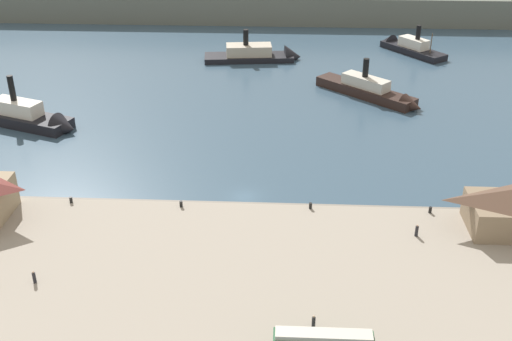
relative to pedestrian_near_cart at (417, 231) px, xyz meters
name	(u,v)px	position (x,y,z in m)	size (l,w,h in m)	color
ground_plane	(245,197)	(-23.42, 11.13, -1.99)	(320.00, 320.00, 0.00)	#385166
quay_promenade	(232,285)	(-23.42, -10.87, -1.39)	(110.00, 36.00, 1.20)	#9E9384
seawall_edge	(243,206)	(-23.42, 7.53, -1.49)	(110.00, 0.80, 1.00)	gray
pedestrian_near_cart	(417,231)	(0.00, 0.00, 0.00)	(0.43, 0.43, 1.74)	#232328
pedestrian_walking_west	(314,322)	(-14.07, -18.30, -0.06)	(0.40, 0.40, 1.60)	#232328
pedestrian_walking_east	(34,277)	(-46.62, -12.27, -0.05)	(0.40, 0.40, 1.63)	#232328
mooring_post_center_east	(181,204)	(-32.12, 5.80, -0.34)	(0.44, 0.44, 0.90)	black
mooring_post_east	(71,200)	(-48.13, 6.15, -0.34)	(0.44, 0.44, 0.90)	black
mooring_post_west	(310,206)	(-13.75, 6.24, -0.34)	(0.44, 0.44, 0.90)	black
mooring_post_center_west	(430,210)	(2.96, 5.97, -0.34)	(0.44, 0.44, 0.90)	black
ferry_moored_east	(407,46)	(12.73, 86.68, -0.68)	(15.83, 18.52, 8.92)	black
ferry_approaching_east	(29,118)	(-65.44, 35.62, -0.43)	(23.73, 13.11, 11.00)	black
ferry_near_quay	(261,55)	(-23.80, 77.87, -0.69)	(23.97, 8.61, 9.79)	black
ferry_moored_west	(374,92)	(0.53, 52.93, -0.46)	(21.38, 20.05, 9.10)	black
far_headland	(269,3)	(-23.42, 121.13, 2.01)	(180.00, 24.00, 8.00)	#60665B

